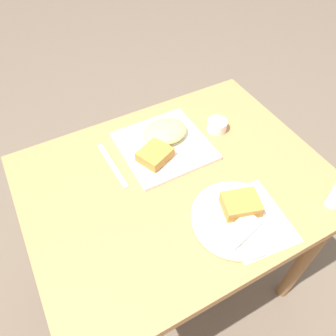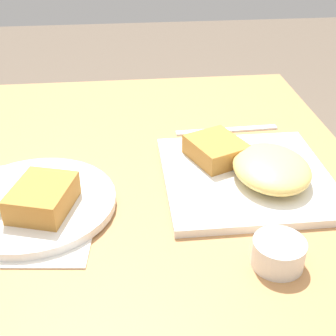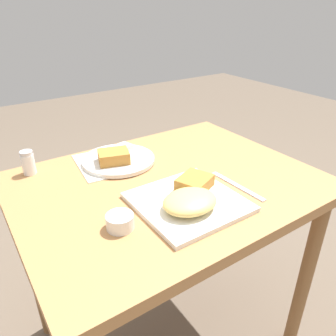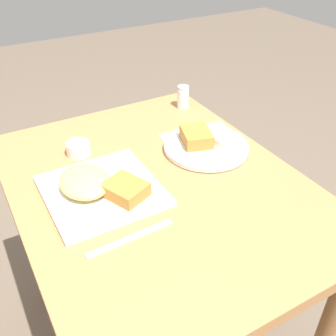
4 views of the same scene
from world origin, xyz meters
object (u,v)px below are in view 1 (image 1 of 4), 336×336
(plate_square_near, at_px, (163,141))
(salt_shaker, at_px, (336,197))
(plate_oval_far, at_px, (238,216))
(sauce_ramekin, at_px, (217,125))
(butter_knife, at_px, (112,165))

(plate_square_near, height_order, salt_shaker, salt_shaker)
(plate_oval_far, distance_m, sauce_ramekin, 0.38)
(plate_oval_far, bearing_deg, butter_knife, -56.75)
(sauce_ramekin, bearing_deg, butter_knife, -2.46)
(plate_oval_far, relative_size, butter_knife, 1.20)
(sauce_ramekin, relative_size, butter_knife, 0.33)
(plate_oval_far, xyz_separation_m, sauce_ramekin, (-0.16, -0.34, 0.00))
(plate_oval_far, bearing_deg, plate_square_near, -82.58)
(plate_square_near, height_order, butter_knife, plate_square_near)
(salt_shaker, relative_size, butter_knife, 0.38)
(plate_oval_far, xyz_separation_m, butter_knife, (0.24, -0.36, -0.02))
(plate_oval_far, height_order, sauce_ramekin, plate_oval_far)
(plate_oval_far, relative_size, salt_shaker, 3.16)
(sauce_ramekin, distance_m, salt_shaker, 0.45)
(plate_oval_far, xyz_separation_m, salt_shaker, (-0.28, 0.09, 0.02))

